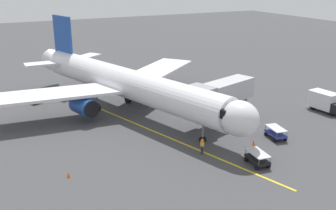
{
  "coord_description": "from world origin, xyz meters",
  "views": [
    {
      "loc": [
        15.44,
        47.87,
        17.69
      ],
      "look_at": [
        -3.94,
        9.15,
        3.0
      ],
      "focal_mm": 41.85,
      "sensor_mm": 36.0,
      "label": 1
    }
  ],
  "objects_px": {
    "baggage_cart_rear_apron": "(276,133)",
    "safety_cone_nose_left": "(254,143)",
    "ground_crew_wing_walker": "(202,146)",
    "tug_portside": "(34,98)",
    "airplane": "(124,83)",
    "baggage_cart_starboard_side": "(257,158)",
    "safety_cone_nose_right": "(68,175)",
    "jet_bridge": "(218,95)",
    "box_truck_near_nose": "(326,102)",
    "ground_crew_marshaller": "(218,124)",
    "safety_cone_wing_port": "(210,126)"
  },
  "relations": [
    {
      "from": "ground_crew_marshaller",
      "to": "safety_cone_nose_right",
      "type": "bearing_deg",
      "value": 10.04
    },
    {
      "from": "airplane",
      "to": "tug_portside",
      "type": "height_order",
      "value": "airplane"
    },
    {
      "from": "airplane",
      "to": "box_truck_near_nose",
      "type": "bearing_deg",
      "value": 153.78
    },
    {
      "from": "box_truck_near_nose",
      "to": "ground_crew_marshaller",
      "type": "bearing_deg",
      "value": -2.52
    },
    {
      "from": "ground_crew_marshaller",
      "to": "safety_cone_nose_left",
      "type": "xyz_separation_m",
      "value": [
        -1.23,
        5.09,
        -0.61
      ]
    },
    {
      "from": "jet_bridge",
      "to": "baggage_cart_starboard_side",
      "type": "xyz_separation_m",
      "value": [
        2.37,
        10.76,
        -3.11
      ]
    },
    {
      "from": "jet_bridge",
      "to": "ground_crew_wing_walker",
      "type": "relative_size",
      "value": 6.67
    },
    {
      "from": "baggage_cart_rear_apron",
      "to": "safety_cone_nose_left",
      "type": "relative_size",
      "value": 5.09
    },
    {
      "from": "airplane",
      "to": "safety_cone_nose_left",
      "type": "bearing_deg",
      "value": 118.14
    },
    {
      "from": "jet_bridge",
      "to": "ground_crew_marshaller",
      "type": "bearing_deg",
      "value": 61.63
    },
    {
      "from": "ground_crew_wing_walker",
      "to": "ground_crew_marshaller",
      "type": "bearing_deg",
      "value": -137.52
    },
    {
      "from": "ground_crew_marshaller",
      "to": "safety_cone_nose_right",
      "type": "xyz_separation_m",
      "value": [
        18.33,
        3.25,
        -0.61
      ]
    },
    {
      "from": "box_truck_near_nose",
      "to": "safety_cone_nose_left",
      "type": "xyz_separation_m",
      "value": [
        15.34,
        4.36,
        -1.11
      ]
    },
    {
      "from": "ground_crew_marshaller",
      "to": "airplane",
      "type": "bearing_deg",
      "value": -56.18
    },
    {
      "from": "tug_portside",
      "to": "safety_cone_wing_port",
      "type": "height_order",
      "value": "tug_portside"
    },
    {
      "from": "box_truck_near_nose",
      "to": "baggage_cart_rear_apron",
      "type": "distance_m",
      "value": 12.69
    },
    {
      "from": "baggage_cart_starboard_side",
      "to": "safety_cone_nose_right",
      "type": "distance_m",
      "value": 17.9
    },
    {
      "from": "ground_crew_wing_walker",
      "to": "tug_portside",
      "type": "bearing_deg",
      "value": -63.21
    },
    {
      "from": "ground_crew_marshaller",
      "to": "safety_cone_wing_port",
      "type": "relative_size",
      "value": 3.11
    },
    {
      "from": "airplane",
      "to": "ground_crew_marshaller",
      "type": "distance_m",
      "value": 13.7
    },
    {
      "from": "baggage_cart_starboard_side",
      "to": "safety_cone_nose_right",
      "type": "height_order",
      "value": "baggage_cart_starboard_side"
    },
    {
      "from": "airplane",
      "to": "baggage_cart_starboard_side",
      "type": "height_order",
      "value": "airplane"
    },
    {
      "from": "safety_cone_nose_left",
      "to": "safety_cone_wing_port",
      "type": "relative_size",
      "value": 1.0
    },
    {
      "from": "jet_bridge",
      "to": "safety_cone_nose_left",
      "type": "height_order",
      "value": "jet_bridge"
    },
    {
      "from": "safety_cone_nose_right",
      "to": "ground_crew_wing_walker",
      "type": "bearing_deg",
      "value": 174.54
    },
    {
      "from": "baggage_cart_starboard_side",
      "to": "safety_cone_nose_left",
      "type": "relative_size",
      "value": 4.98
    },
    {
      "from": "safety_cone_nose_left",
      "to": "safety_cone_nose_right",
      "type": "bearing_deg",
      "value": -5.39
    },
    {
      "from": "baggage_cart_starboard_side",
      "to": "tug_portside",
      "type": "bearing_deg",
      "value": -61.13
    },
    {
      "from": "ground_crew_wing_walker",
      "to": "airplane",
      "type": "bearing_deg",
      "value": -80.96
    },
    {
      "from": "jet_bridge",
      "to": "ground_crew_marshaller",
      "type": "xyz_separation_m",
      "value": [
        1.01,
        1.87,
        -2.88
      ]
    },
    {
      "from": "airplane",
      "to": "safety_cone_wing_port",
      "type": "xyz_separation_m",
      "value": [
        -7.01,
        10.09,
        -3.73
      ]
    },
    {
      "from": "ground_crew_marshaller",
      "to": "safety_cone_wing_port",
      "type": "height_order",
      "value": "ground_crew_marshaller"
    },
    {
      "from": "safety_cone_nose_left",
      "to": "tug_portside",
      "type": "bearing_deg",
      "value": -53.78
    },
    {
      "from": "jet_bridge",
      "to": "airplane",
      "type": "bearing_deg",
      "value": -47.54
    },
    {
      "from": "ground_crew_wing_walker",
      "to": "safety_cone_nose_right",
      "type": "distance_m",
      "value": 13.47
    },
    {
      "from": "baggage_cart_starboard_side",
      "to": "baggage_cart_rear_apron",
      "type": "distance_m",
      "value": 7.22
    },
    {
      "from": "jet_bridge",
      "to": "ground_crew_marshaller",
      "type": "distance_m",
      "value": 3.57
    },
    {
      "from": "ground_crew_marshaller",
      "to": "safety_cone_nose_left",
      "type": "distance_m",
      "value": 5.27
    },
    {
      "from": "ground_crew_marshaller",
      "to": "tug_portside",
      "type": "relative_size",
      "value": 0.62
    },
    {
      "from": "jet_bridge",
      "to": "box_truck_near_nose",
      "type": "bearing_deg",
      "value": 170.52
    },
    {
      "from": "safety_cone_nose_left",
      "to": "ground_crew_marshaller",
      "type": "bearing_deg",
      "value": -76.45
    },
    {
      "from": "ground_crew_wing_walker",
      "to": "box_truck_near_nose",
      "type": "bearing_deg",
      "value": -169.99
    },
    {
      "from": "box_truck_near_nose",
      "to": "safety_cone_nose_right",
      "type": "height_order",
      "value": "box_truck_near_nose"
    },
    {
      "from": "airplane",
      "to": "baggage_cart_starboard_side",
      "type": "xyz_separation_m",
      "value": [
        -6.07,
        19.98,
        -3.35
      ]
    },
    {
      "from": "tug_portside",
      "to": "baggage_cart_rear_apron",
      "type": "relative_size",
      "value": 0.98
    },
    {
      "from": "airplane",
      "to": "ground_crew_wing_walker",
      "type": "height_order",
      "value": "airplane"
    },
    {
      "from": "safety_cone_nose_right",
      "to": "jet_bridge",
      "type": "bearing_deg",
      "value": -165.19
    },
    {
      "from": "box_truck_near_nose",
      "to": "ground_crew_wing_walker",
      "type": "bearing_deg",
      "value": 10.01
    },
    {
      "from": "safety_cone_wing_port",
      "to": "baggage_cart_rear_apron",
      "type": "bearing_deg",
      "value": 130.86
    },
    {
      "from": "ground_crew_marshaller",
      "to": "safety_cone_nose_left",
      "type": "bearing_deg",
      "value": 103.55
    }
  ]
}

